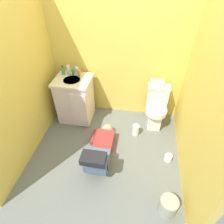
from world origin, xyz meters
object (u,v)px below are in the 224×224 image
at_px(bottle_white, 77,71).
at_px(paper_towel_roll, 136,130).
at_px(vanity_cabinet, 75,99).
at_px(bottle_green, 73,72).
at_px(bottle_amber, 80,73).
at_px(soap_dispenser, 63,71).
at_px(toilet, 156,108).
at_px(person_plumber, 100,150).
at_px(tissue_box, 157,83).
at_px(toilet_paper_roll, 168,158).
at_px(bottle_clear, 69,70).
at_px(trash_can, 168,206).
at_px(faucet, 74,72).

relative_size(bottle_white, paper_towel_roll, 0.68).
xyz_separation_m(vanity_cabinet, paper_towel_roll, (1.11, -0.26, -0.32)).
relative_size(bottle_green, bottle_amber, 0.95).
xyz_separation_m(vanity_cabinet, soap_dispenser, (-0.19, 0.13, 0.47)).
distance_m(toilet, person_plumber, 1.21).
bearing_deg(toilet, tissue_box, 116.43).
relative_size(person_plumber, bottle_white, 7.77).
relative_size(tissue_box, paper_towel_roll, 1.10).
bearing_deg(toilet, paper_towel_roll, -133.20).
height_order(bottle_green, toilet_paper_roll, bottle_green).
bearing_deg(bottle_green, bottle_clear, -156.24).
bearing_deg(toilet, soap_dispenser, 177.48).
height_order(bottle_amber, trash_can, bottle_amber).
relative_size(faucet, tissue_box, 0.45).
height_order(bottle_white, paper_towel_roll, bottle_white).
distance_m(vanity_cabinet, person_plumber, 1.08).
height_order(tissue_box, soap_dispenser, soap_dispenser).
bearing_deg(tissue_box, toilet_paper_roll, -72.57).
bearing_deg(faucet, bottle_green, 166.92).
xyz_separation_m(soap_dispenser, bottle_green, (0.17, 0.02, -0.01)).
bearing_deg(bottle_white, bottle_green, -168.96).
height_order(bottle_clear, bottle_white, bottle_clear).
relative_size(soap_dispenser, bottle_clear, 0.94).
distance_m(faucet, tissue_box, 1.37).
height_order(trash_can, paper_towel_roll, trash_can).
relative_size(faucet, trash_can, 0.39).
bearing_deg(faucet, bottle_white, 21.83).
height_order(soap_dispenser, trash_can, soap_dispenser).
xyz_separation_m(person_plumber, bottle_white, (-0.58, 1.00, 0.71)).
bearing_deg(toilet_paper_roll, faucet, 152.42).
xyz_separation_m(person_plumber, soap_dispenser, (-0.82, 0.97, 0.71)).
bearing_deg(soap_dispenser, trash_can, -42.09).
xyz_separation_m(tissue_box, paper_towel_roll, (-0.25, -0.41, -0.70)).
bearing_deg(soap_dispenser, tissue_box, 0.73).
xyz_separation_m(paper_towel_roll, toilet_paper_roll, (0.52, -0.44, -0.05)).
height_order(bottle_clear, paper_towel_roll, bottle_clear).
height_order(vanity_cabinet, bottle_white, bottle_white).
height_order(toilet, vanity_cabinet, vanity_cabinet).
distance_m(vanity_cabinet, tissue_box, 1.42).
xyz_separation_m(soap_dispenser, bottle_white, (0.23, 0.04, 0.00)).
relative_size(tissue_box, bottle_clear, 1.24).
xyz_separation_m(bottle_amber, paper_towel_roll, (1.01, -0.37, -0.78)).
xyz_separation_m(vanity_cabinet, tissue_box, (1.36, 0.15, 0.38)).
bearing_deg(tissue_box, trash_can, -82.65).
bearing_deg(soap_dispenser, bottle_white, 9.15).
height_order(toilet, paper_towel_roll, toilet).
relative_size(tissue_box, soap_dispenser, 1.33).
xyz_separation_m(tissue_box, bottle_white, (-1.32, 0.02, 0.09)).
bearing_deg(bottle_white, vanity_cabinet, -104.05).
bearing_deg(toilet_paper_roll, tissue_box, 107.43).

